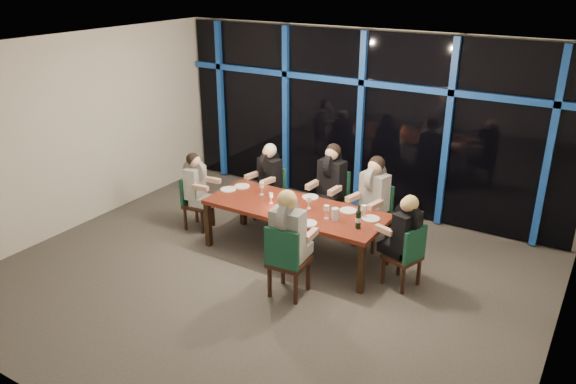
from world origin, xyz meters
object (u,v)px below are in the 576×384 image
at_px(chair_far_mid, 333,197).
at_px(diner_end_left, 197,180).
at_px(chair_end_left, 194,199).
at_px(chair_end_right, 407,254).
at_px(chair_far_right, 375,212).
at_px(diner_far_left, 268,172).
at_px(chair_near_mid, 286,258).
at_px(water_pitcher, 335,214).
at_px(diner_end_right, 405,227).
at_px(diner_far_mid, 331,175).
at_px(dining_table, 295,212).
at_px(diner_far_right, 373,189).
at_px(diner_near_mid, 289,227).
at_px(wine_bottle, 358,219).
at_px(chair_far_left, 272,191).

relative_size(chair_far_mid, diner_end_left, 1.16).
height_order(chair_end_left, chair_end_right, chair_end_right).
xyz_separation_m(chair_far_mid, chair_far_right, (0.78, -0.16, -0.01)).
bearing_deg(diner_far_left, chair_near_mid, -38.96).
relative_size(chair_far_right, water_pitcher, 5.43).
distance_m(diner_far_left, diner_end_right, 2.70).
distance_m(chair_near_mid, diner_far_mid, 2.08).
xyz_separation_m(diner_far_mid, diner_end_right, (1.56, -0.96, -0.08)).
bearing_deg(dining_table, diner_far_mid, 87.26).
relative_size(dining_table, water_pitcher, 14.76).
xyz_separation_m(chair_far_mid, water_pitcher, (0.62, -1.16, 0.30)).
bearing_deg(chair_far_mid, chair_end_left, -145.47).
height_order(chair_far_mid, diner_far_right, diner_far_right).
xyz_separation_m(diner_near_mid, wine_bottle, (0.57, 0.79, -0.07)).
bearing_deg(chair_end_left, chair_near_mid, -119.59).
distance_m(diner_near_mid, wine_bottle, 0.97).
bearing_deg(diner_near_mid, diner_end_right, -144.79).
height_order(chair_far_right, chair_near_mid, chair_near_mid).
distance_m(diner_near_mid, water_pitcher, 0.87).
bearing_deg(dining_table, chair_end_right, -0.26).
bearing_deg(diner_end_left, chair_far_right, -76.80).
bearing_deg(chair_far_mid, diner_far_left, -161.24).
bearing_deg(diner_far_mid, diner_end_right, -27.50).
height_order(diner_end_right, diner_near_mid, diner_near_mid).
xyz_separation_m(chair_end_left, diner_far_mid, (1.88, 1.02, 0.45)).
distance_m(chair_far_left, chair_near_mid, 2.38).
relative_size(chair_far_right, diner_end_right, 1.12).
height_order(chair_far_mid, diner_end_left, diner_end_left).
xyz_separation_m(chair_end_right, wine_bottle, (-0.64, -0.14, 0.38)).
distance_m(diner_far_right, diner_near_mid, 1.80).
xyz_separation_m(diner_end_left, water_pitcher, (2.44, -0.06, 0.02)).
bearing_deg(diner_end_right, chair_far_mid, -105.92).
relative_size(diner_far_right, diner_end_left, 1.12).
relative_size(chair_near_mid, diner_near_mid, 1.03).
relative_size(diner_end_left, diner_end_right, 0.98).
xyz_separation_m(chair_end_left, chair_end_right, (3.51, 0.04, 0.01)).
height_order(dining_table, diner_near_mid, diner_near_mid).
distance_m(chair_far_mid, diner_end_right, 1.90).
bearing_deg(water_pitcher, chair_far_left, 126.29).
xyz_separation_m(diner_far_left, diner_end_right, (2.59, -0.77, -0.01)).
relative_size(chair_far_mid, diner_far_left, 1.12).
distance_m(diner_far_mid, diner_far_right, 0.79).
relative_size(diner_far_mid, diner_near_mid, 0.98).
bearing_deg(wine_bottle, chair_far_right, 100.76).
bearing_deg(diner_near_mid, chair_far_left, -56.36).
bearing_deg(diner_end_right, diner_end_left, -71.13).
relative_size(chair_end_right, diner_far_left, 1.01).
xyz_separation_m(diner_far_left, diner_far_right, (1.80, 0.03, 0.06)).
distance_m(chair_far_left, diner_far_mid, 1.10).
bearing_deg(diner_end_left, chair_end_right, -96.14).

